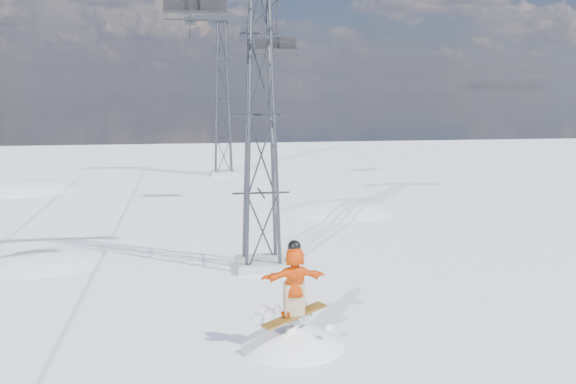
{
  "coord_description": "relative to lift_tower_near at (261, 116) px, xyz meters",
  "views": [
    {
      "loc": [
        -1.68,
        -14.3,
        6.48
      ],
      "look_at": [
        1.08,
        3.57,
        3.5
      ],
      "focal_mm": 40.0,
      "sensor_mm": 36.0,
      "label": 1
    }
  ],
  "objects": [
    {
      "name": "snow_terrain",
      "position": [
        -5.57,
        13.24,
        -15.06
      ],
      "size": [
        39.0,
        37.0,
        22.0
      ],
      "color": "white",
      "rests_on": "ground"
    },
    {
      "name": "ground",
      "position": [
        -0.8,
        -8.0,
        -5.47
      ],
      "size": [
        120.0,
        120.0,
        0.0
      ],
      "primitive_type": "plane",
      "color": "white",
      "rests_on": "ground"
    },
    {
      "name": "lift_chair_near",
      "position": [
        -2.2,
        -1.79,
        3.46
      ],
      "size": [
        1.93,
        0.56,
        2.4
      ],
      "color": "black",
      "rests_on": "ground"
    },
    {
      "name": "lift_tower_near",
      "position": [
        0.0,
        0.0,
        0.0
      ],
      "size": [
        5.2,
        1.8,
        11.43
      ],
      "color": "#999999",
      "rests_on": "ground"
    },
    {
      "name": "haul_cables",
      "position": [
        0.0,
        11.5,
        5.38
      ],
      "size": [
        4.46,
        51.0,
        0.06
      ],
      "color": "black",
      "rests_on": "ground"
    },
    {
      "name": "lift_tower_far",
      "position": [
        0.0,
        25.0,
        0.0
      ],
      "size": [
        5.2,
        1.8,
        11.43
      ],
      "color": "#999999",
      "rests_on": "ground"
    },
    {
      "name": "lift_chair_mid",
      "position": [
        2.2,
        12.06,
        3.19
      ],
      "size": [
        2.21,
        0.64,
        2.74
      ],
      "color": "black",
      "rests_on": "ground"
    }
  ]
}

